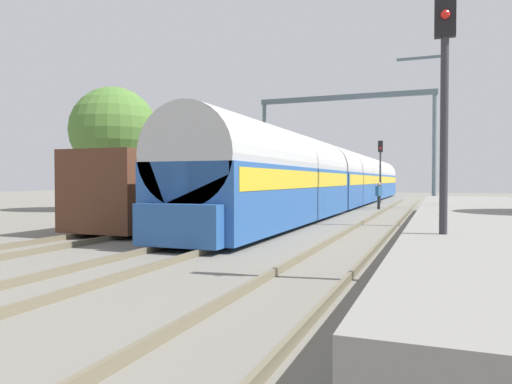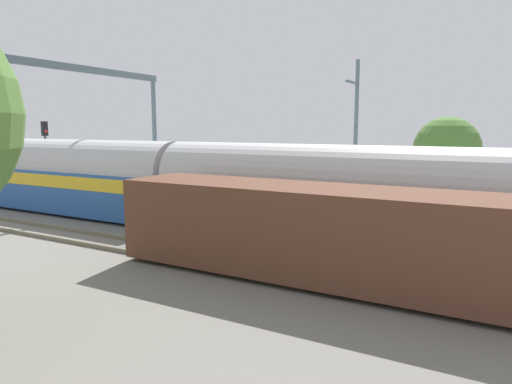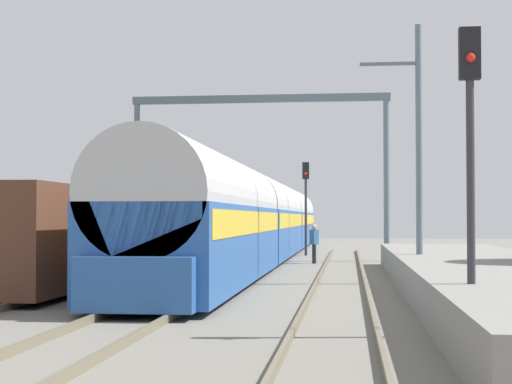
% 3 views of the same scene
% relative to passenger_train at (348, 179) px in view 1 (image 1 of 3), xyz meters
% --- Properties ---
extents(ground, '(120.00, 120.00, 0.00)m').
position_rel_passenger_train_xyz_m(ground, '(0.00, -20.24, -1.97)').
color(ground, slate).
extents(track_far_west, '(1.52, 60.00, 0.16)m').
position_rel_passenger_train_xyz_m(track_far_west, '(-3.96, -20.24, -1.89)').
color(track_far_west, '#6D644F').
rests_on(track_far_west, ground).
extents(track_west, '(1.52, 60.00, 0.16)m').
position_rel_passenger_train_xyz_m(track_west, '(0.00, -20.24, -1.89)').
color(track_west, '#6D644F').
rests_on(track_west, ground).
extents(track_east, '(1.52, 60.00, 0.16)m').
position_rel_passenger_train_xyz_m(track_east, '(3.96, -20.24, -1.89)').
color(track_east, '#6D644F').
rests_on(track_east, ground).
extents(platform, '(4.40, 28.00, 0.90)m').
position_rel_passenger_train_xyz_m(platform, '(7.78, -18.24, -1.52)').
color(platform, gray).
rests_on(platform, ground).
extents(passenger_train, '(2.93, 49.20, 3.82)m').
position_rel_passenger_train_xyz_m(passenger_train, '(0.00, 0.00, 0.00)').
color(passenger_train, '#28569E').
rests_on(passenger_train, ground).
extents(freight_car, '(2.80, 13.00, 2.70)m').
position_rel_passenger_train_xyz_m(freight_car, '(-3.96, -16.65, -0.50)').
color(freight_car, '#563323').
rests_on(freight_car, ground).
extents(person_crossing, '(0.41, 0.47, 1.73)m').
position_rel_passenger_train_xyz_m(person_crossing, '(2.68, -4.03, -0.94)').
color(person_crossing, black).
rests_on(person_crossing, ground).
extents(railway_signal_near, '(0.36, 0.30, 5.30)m').
position_rel_passenger_train_xyz_m(railway_signal_near, '(6.28, -26.04, 1.40)').
color(railway_signal_near, '#2D2D33').
rests_on(railway_signal_near, ground).
extents(railway_signal_far, '(0.36, 0.30, 4.99)m').
position_rel_passenger_train_xyz_m(railway_signal_far, '(1.92, 3.70, 1.22)').
color(railway_signal_far, '#2D2D33').
rests_on(railway_signal_far, ground).
extents(catenary_gantry, '(12.33, 0.28, 7.86)m').
position_rel_passenger_train_xyz_m(catenary_gantry, '(0.00, -1.63, 3.64)').
color(catenary_gantry, slate).
rests_on(catenary_gantry, ground).
extents(catenary_pole_east_mid, '(1.90, 0.20, 8.00)m').
position_rel_passenger_train_xyz_m(catenary_pole_east_mid, '(6.31, -14.72, 2.18)').
color(catenary_pole_east_mid, slate).
rests_on(catenary_pole_east_mid, ground).
extents(tree_west_background, '(5.33, 5.33, 7.57)m').
position_rel_passenger_train_xyz_m(tree_west_background, '(-12.47, -10.86, 2.93)').
color(tree_west_background, '#4C3826').
rests_on(tree_west_background, ground).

